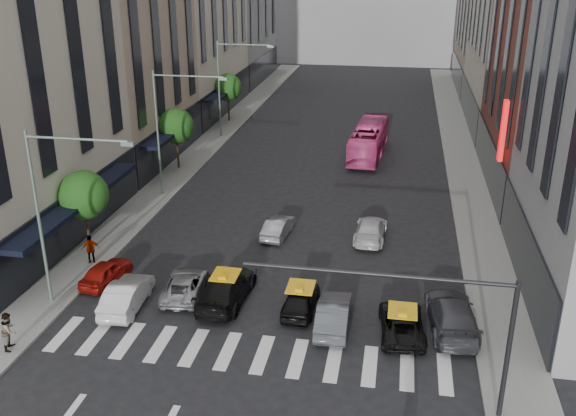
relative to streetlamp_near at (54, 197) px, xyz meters
The scene contains 26 objects.
ground 12.32m from the streetlamp_near, 21.72° to the right, with size 160.00×160.00×0.00m, color black.
sidewalk_left 26.69m from the streetlamp_near, 93.21° to the left, with size 3.00×96.00×0.15m, color slate.
sidewalk_right 34.27m from the streetlamp_near, 50.35° to the left, with size 3.00×96.00×0.15m, color slate.
building_left_b 25.72m from the streetlamp_near, 106.16° to the left, with size 8.00×16.00×24.00m, color tan.
building_right_b 36.20m from the streetlamp_near, 40.38° to the left, with size 8.00×18.00×26.00m, color brown.
tree_near 6.65m from the streetlamp_near, 106.32° to the left, with size 2.88×2.88×4.95m.
tree_mid 22.18m from the streetlamp_near, 94.56° to the left, with size 2.88×2.88×4.95m.
tree_far 38.11m from the streetlamp_near, 92.65° to the left, with size 2.88×2.88×4.95m.
streetlamp_near is the anchor object (origin of this frame).
streetlamp_mid 16.00m from the streetlamp_near, 90.00° to the left, with size 5.38×0.25×9.00m.
streetlamp_far 32.00m from the streetlamp_near, 90.00° to the left, with size 5.38×0.25×9.00m.
traffic_signal 18.48m from the streetlamp_near, 15.74° to the right, with size 10.10×0.20×6.00m.
liberty_sign 27.73m from the streetlamp_near, 35.24° to the left, with size 0.30×0.70×4.00m.
car_red 5.97m from the streetlamp_near, 72.30° to the left, with size 1.47×3.66×1.25m, color maroon.
car_white_front 6.02m from the streetlamp_near, ahead, with size 1.53×4.40×1.45m, color #BABABA.
car_silver 7.92m from the streetlamp_near, 20.27° to the left, with size 1.97×4.28×1.19m, color gray.
taxi_left 9.53m from the streetlamp_near, 12.80° to the left, with size 2.14×5.26×1.53m, color black.
taxi_center 12.94m from the streetlamp_near, ahead, with size 1.56×3.89×1.33m, color black.
car_grey_mid 14.48m from the streetlamp_near, ahead, with size 1.50×4.30×1.42m, color #43464B.
taxi_right 17.57m from the streetlamp_near, ahead, with size 2.00×4.34×1.21m, color black.
car_grey_curb 19.79m from the streetlamp_near, ahead, with size 2.15×5.30×1.54m, color #393A40.
car_row2_left 14.60m from the streetlamp_near, 49.14° to the left, with size 1.29×3.71×1.22m, color gray.
car_row2_right 18.99m from the streetlamp_near, 36.47° to the left, with size 1.84×4.53×1.32m, color silver.
bus 31.79m from the streetlamp_near, 64.65° to the left, with size 2.41×10.29×2.87m, color #E1428B.
pedestrian_near 6.43m from the streetlamp_near, 97.66° to the right, with size 0.88×0.68×1.80m, color gray.
pedestrian_far 6.68m from the streetlamp_near, 101.19° to the left, with size 1.00×0.41×1.70m, color gray.
Camera 1 is at (5.99, -22.12, 16.83)m, focal length 40.00 mm.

